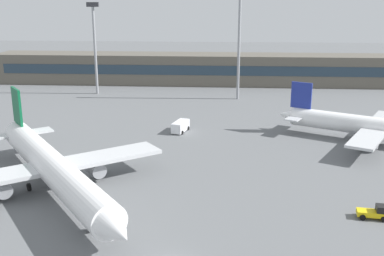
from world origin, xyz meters
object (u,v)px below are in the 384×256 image
object	(u,v)px
airplane_near	(53,168)
service_van_white	(180,126)
baggage_tug_yellow	(375,212)
floodlight_tower_east	(239,30)
airplane_mid	(383,128)
floodlight_tower_west	(95,42)

from	to	relation	value
airplane_near	service_van_white	bearing A→B (deg)	65.12
airplane_near	service_van_white	xyz separation A→B (m)	(14.28, 30.79, -2.39)
airplane_near	baggage_tug_yellow	xyz separation A→B (m)	(41.01, -4.98, -2.71)
airplane_near	baggage_tug_yellow	distance (m)	41.40
baggage_tug_yellow	floodlight_tower_east	size ratio (longest dim) A/B	0.12
airplane_near	airplane_mid	xyz separation A→B (m)	(51.37, 25.30, -0.50)
floodlight_tower_west	service_van_white	bearing A→B (deg)	-53.87
airplane_mid	service_van_white	bearing A→B (deg)	171.58
airplane_near	floodlight_tower_west	distance (m)	68.70
airplane_mid	floodlight_tower_east	world-z (taller)	floodlight_tower_east
service_van_white	floodlight_tower_west	world-z (taller)	floodlight_tower_west
airplane_near	floodlight_tower_west	bearing A→B (deg)	100.18
airplane_mid	baggage_tug_yellow	bearing A→B (deg)	-108.87
airplane_mid	floodlight_tower_west	distance (m)	76.56
baggage_tug_yellow	service_van_white	xyz separation A→B (m)	(-26.73, 35.77, 0.31)
service_van_white	floodlight_tower_east	world-z (taller)	floodlight_tower_east
airplane_near	floodlight_tower_west	xyz separation A→B (m)	(-12.00, 66.80, 10.67)
airplane_mid	floodlight_tower_west	xyz separation A→B (m)	(-63.37, 41.50, 11.17)
airplane_mid	airplane_near	bearing A→B (deg)	-153.77
airplane_mid	baggage_tug_yellow	distance (m)	32.08
airplane_near	baggage_tug_yellow	world-z (taller)	airplane_near
airplane_near	service_van_white	size ratio (longest dim) A/B	7.06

